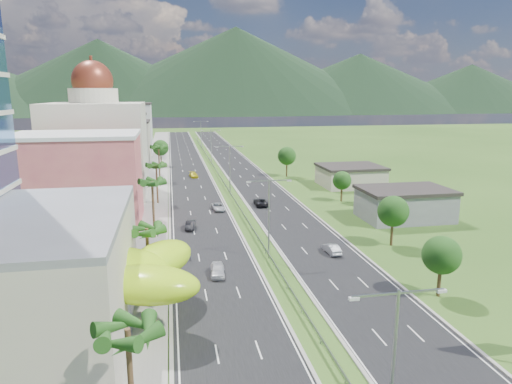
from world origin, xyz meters
TOP-DOWN VIEW (x-y plane):
  - ground at (0.00, 0.00)m, footprint 500.00×500.00m
  - road_left at (-7.50, 90.00)m, footprint 11.00×260.00m
  - road_right at (7.50, 90.00)m, footprint 11.00×260.00m
  - sidewalk_left at (-17.00, 90.00)m, footprint 7.00×260.00m
  - median_guardrail at (0.00, 71.99)m, footprint 0.10×216.06m
  - streetlight_median_a at (0.00, -25.00)m, footprint 6.04×0.25m
  - streetlight_median_b at (0.00, 10.00)m, footprint 6.04×0.25m
  - streetlight_median_c at (0.00, 50.00)m, footprint 6.04×0.25m
  - streetlight_median_d at (0.00, 95.00)m, footprint 6.04×0.25m
  - streetlight_median_e at (0.00, 140.00)m, footprint 6.04×0.25m
  - lime_canopy at (-20.00, -4.00)m, footprint 18.00×15.00m
  - pink_shophouse at (-28.00, 32.00)m, footprint 20.00×15.00m
  - domed_building at (-28.00, 55.00)m, footprint 20.00×20.00m
  - midrise_grey at (-27.00, 80.00)m, footprint 16.00×15.00m
  - midrise_beige at (-27.00, 102.00)m, footprint 16.00×15.00m
  - midrise_white at (-27.00, 125.00)m, footprint 16.00×15.00m
  - shed_near at (28.00, 25.00)m, footprint 15.00×10.00m
  - shed_far at (30.00, 55.00)m, footprint 14.00×12.00m
  - palm_tree_a at (-15.50, -22.00)m, footprint 3.60×3.60m
  - palm_tree_b at (-15.50, 2.00)m, footprint 3.60×3.60m
  - palm_tree_c at (-15.50, 22.00)m, footprint 3.60×3.60m
  - palm_tree_d at (-15.50, 45.00)m, footprint 3.60×3.60m
  - palm_tree_e at (-15.50, 70.00)m, footprint 3.60×3.60m
  - leafy_tree_lfar at (-15.50, 95.00)m, footprint 4.90×4.90m
  - leafy_tree_ra at (16.00, -5.00)m, footprint 4.20×4.20m
  - leafy_tree_rb at (19.00, 12.00)m, footprint 4.55×4.55m
  - leafy_tree_rc at (22.00, 40.00)m, footprint 3.85×3.85m
  - leafy_tree_rd at (18.00, 70.00)m, footprint 4.90×4.90m
  - mountain_ridge at (60.00, 450.00)m, footprint 860.00×140.00m
  - car_white_near_left at (-7.46, 5.33)m, footprint 2.02×4.34m
  - car_dark_left at (-9.85, 25.70)m, footprint 1.96×4.28m
  - car_silver_mid_left at (-4.00, 37.18)m, footprint 2.52×4.82m
  - car_yellow_far_left at (-6.77, 73.20)m, footprint 2.45×4.75m
  - car_silver_right at (9.09, 10.24)m, footprint 1.64×4.15m
  - car_dark_far_right at (4.79, 39.30)m, footprint 2.49×5.26m
  - motorcycle at (-10.60, 11.55)m, footprint 0.67×1.93m

SIDE VIEW (x-z plane):
  - ground at x=0.00m, z-range 0.00..0.00m
  - mountain_ridge at x=60.00m, z-range -45.00..45.00m
  - road_left at x=-7.50m, z-range 0.00..0.04m
  - road_right at x=7.50m, z-range 0.00..0.04m
  - sidewalk_left at x=-17.00m, z-range 0.00..0.12m
  - median_guardrail at x=0.00m, z-range 0.24..1.00m
  - motorcycle at x=-10.60m, z-range 0.04..1.26m
  - car_silver_mid_left at x=-4.00m, z-range 0.04..1.33m
  - car_yellow_far_left at x=-6.77m, z-range 0.04..1.36m
  - car_silver_right at x=9.09m, z-range 0.04..1.38m
  - car_dark_left at x=-9.85m, z-range 0.04..1.40m
  - car_white_near_left at x=-7.46m, z-range 0.04..1.48m
  - car_dark_far_right at x=4.79m, z-range 0.04..1.49m
  - shed_far at x=30.00m, z-range 0.00..4.40m
  - shed_near at x=28.00m, z-range 0.00..5.00m
  - leafy_tree_rc at x=22.00m, z-range 1.21..7.54m
  - leafy_tree_ra at x=16.00m, z-range 1.33..8.23m
  - lime_canopy at x=-20.00m, z-range 1.29..8.69m
  - leafy_tree_rb at x=19.00m, z-range 1.44..8.92m
  - leafy_tree_lfar at x=-15.50m, z-range 1.55..9.60m
  - leafy_tree_rd at x=18.00m, z-range 1.55..9.60m
  - midrise_beige at x=-27.00m, z-range 0.00..13.00m
  - streetlight_median_a at x=0.00m, z-range 1.25..12.25m
  - streetlight_median_b at x=0.00m, z-range 1.25..12.25m
  - streetlight_median_c at x=0.00m, z-range 1.25..12.25m
  - streetlight_median_d at x=0.00m, z-range 1.25..12.25m
  - streetlight_median_e at x=0.00m, z-range 1.25..12.25m
  - palm_tree_b at x=-15.50m, z-range 3.01..11.11m
  - pink_shophouse at x=-28.00m, z-range 0.00..15.00m
  - palm_tree_d at x=-15.50m, z-range 3.24..11.84m
  - midrise_grey at x=-27.00m, z-range 0.00..16.00m
  - palm_tree_a at x=-15.50m, z-range 3.47..12.57m
  - palm_tree_e at x=-15.50m, z-range 3.61..13.01m
  - palm_tree_c at x=-15.50m, z-range 3.70..13.30m
  - midrise_white at x=-27.00m, z-range 0.00..18.00m
  - domed_building at x=-28.00m, z-range -3.00..25.70m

